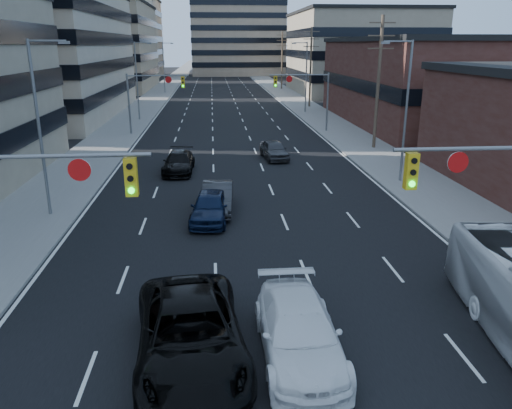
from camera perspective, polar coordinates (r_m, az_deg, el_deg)
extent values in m
cube|color=black|center=(136.26, -4.32, 14.16)|extent=(18.00, 300.00, 0.02)
cube|color=slate|center=(136.59, -9.29, 14.02)|extent=(5.00, 300.00, 0.15)
cube|color=slate|center=(136.88, 0.65, 14.25)|extent=(5.00, 300.00, 0.15)
cube|color=gray|center=(108.28, -17.55, 16.70)|extent=(20.00, 30.00, 16.00)
cube|color=#472119|center=(61.75, 20.25, 12.87)|extent=(20.00, 30.00, 9.00)
cube|color=gray|center=(97.71, 11.44, 16.52)|extent=(22.00, 28.00, 14.00)
cube|color=#ADA089|center=(148.31, -15.90, 17.72)|extent=(24.00, 24.00, 20.00)
cube|color=gray|center=(140.12, 9.40, 16.53)|extent=(22.00, 22.00, 12.00)
cylinder|color=slate|center=(15.13, -24.25, 5.03)|extent=(6.50, 0.12, 0.12)
cube|color=gold|center=(14.61, -14.08, 3.05)|extent=(0.35, 0.28, 1.10)
cylinder|color=black|center=(14.38, -14.27, 4.23)|extent=(0.18, 0.06, 0.18)
cylinder|color=black|center=(14.46, -14.17, 2.89)|extent=(0.18, 0.06, 0.18)
cylinder|color=#0CE526|center=(14.55, -14.07, 1.56)|extent=(0.18, 0.06, 0.18)
cylinder|color=white|center=(14.82, -19.52, 3.75)|extent=(0.64, 0.06, 0.64)
cylinder|color=slate|center=(16.61, 26.07, 5.81)|extent=(6.50, 0.12, 0.12)
cube|color=gold|center=(15.56, 17.31, 3.66)|extent=(0.35, 0.28, 1.10)
cylinder|color=black|center=(15.34, 17.65, 4.78)|extent=(0.18, 0.06, 0.18)
cylinder|color=black|center=(15.42, 17.53, 3.51)|extent=(0.18, 0.06, 0.18)
cylinder|color=#0CE526|center=(15.50, 17.41, 2.26)|extent=(0.18, 0.06, 0.18)
cylinder|color=white|center=(16.06, 22.08, 4.50)|extent=(0.64, 0.06, 0.64)
cylinder|color=slate|center=(51.95, -14.31, 10.98)|extent=(0.18, 0.18, 6.00)
cylinder|color=slate|center=(51.32, -11.15, 14.26)|extent=(6.00, 0.12, 0.12)
cube|color=gold|center=(51.17, -8.35, 13.66)|extent=(0.35, 0.28, 1.10)
cylinder|color=black|center=(50.99, -8.38, 14.04)|extent=(0.18, 0.06, 0.18)
cylinder|color=black|center=(51.01, -8.36, 13.65)|extent=(0.18, 0.06, 0.18)
cylinder|color=#0CE526|center=(51.04, -8.35, 13.26)|extent=(0.18, 0.06, 0.18)
cylinder|color=white|center=(51.22, -9.98, 13.87)|extent=(0.64, 0.06, 0.64)
cylinder|color=slate|center=(52.61, 8.16, 11.43)|extent=(0.18, 0.18, 6.00)
cylinder|color=slate|center=(51.79, 4.96, 14.55)|extent=(6.00, 0.12, 0.12)
cube|color=gold|center=(51.48, 2.23, 13.85)|extent=(0.35, 0.28, 1.10)
cylinder|color=black|center=(51.30, 2.25, 14.23)|extent=(0.18, 0.06, 0.18)
cylinder|color=black|center=(51.33, 2.25, 13.84)|extent=(0.18, 0.06, 0.18)
cylinder|color=#0CE526|center=(51.35, 2.24, 13.45)|extent=(0.18, 0.06, 0.18)
cylinder|color=white|center=(51.63, 3.82, 14.12)|extent=(0.64, 0.06, 0.64)
cylinder|color=#4C3D2D|center=(44.34, 13.78, 13.18)|extent=(0.28, 0.28, 11.00)
cube|color=#4C3D2D|center=(44.25, 14.28, 19.50)|extent=(2.20, 0.10, 0.10)
cube|color=#4C3D2D|center=(44.22, 14.17, 18.21)|extent=(2.20, 0.10, 0.10)
cube|color=#4C3D2D|center=(44.22, 14.07, 16.92)|extent=(2.20, 0.10, 0.10)
cylinder|color=#4C3D2D|center=(73.37, 6.25, 15.24)|extent=(0.28, 0.28, 11.00)
cube|color=#4C3D2D|center=(73.32, 6.39, 19.07)|extent=(2.20, 0.10, 0.10)
cube|color=#4C3D2D|center=(73.30, 6.36, 18.29)|extent=(2.20, 0.10, 0.10)
cube|color=#4C3D2D|center=(73.30, 6.33, 17.50)|extent=(2.20, 0.10, 0.10)
cylinder|color=#4C3D2D|center=(102.96, 2.97, 16.05)|extent=(0.28, 0.28, 11.00)
cube|color=#4C3D2D|center=(102.93, 3.02, 18.78)|extent=(2.20, 0.10, 0.10)
cube|color=#4C3D2D|center=(102.91, 3.01, 18.22)|extent=(2.20, 0.10, 0.10)
cube|color=#4C3D2D|center=(102.91, 3.00, 17.66)|extent=(2.20, 0.10, 0.10)
cylinder|color=slate|center=(27.73, -23.49, 7.59)|extent=(0.16, 0.16, 9.00)
cylinder|color=slate|center=(27.13, -22.80, 16.87)|extent=(1.80, 0.10, 0.10)
cube|color=slate|center=(26.91, -21.09, 16.89)|extent=(0.50, 0.22, 0.14)
cylinder|color=slate|center=(61.74, -13.45, 13.46)|extent=(0.16, 0.16, 9.00)
cylinder|color=slate|center=(61.47, -12.88, 17.60)|extent=(1.80, 0.10, 0.10)
cube|color=slate|center=(61.37, -12.10, 17.57)|extent=(0.50, 0.22, 0.14)
cylinder|color=slate|center=(96.46, -10.50, 15.07)|extent=(0.16, 0.16, 9.00)
cylinder|color=slate|center=(96.29, -10.09, 17.71)|extent=(1.80, 0.10, 0.10)
cube|color=slate|center=(96.22, -9.59, 17.69)|extent=(0.50, 0.22, 0.14)
cylinder|color=slate|center=(33.57, 16.76, 9.86)|extent=(0.16, 0.16, 9.00)
cylinder|color=slate|center=(32.98, 15.94, 17.49)|extent=(1.80, 0.10, 0.10)
cube|color=slate|center=(32.71, 14.56, 17.46)|extent=(0.50, 0.22, 0.14)
cylinder|color=slate|center=(67.23, 5.75, 14.17)|extent=(0.16, 0.16, 9.00)
cylinder|color=slate|center=(66.93, 5.08, 17.94)|extent=(1.80, 0.10, 0.10)
cube|color=slate|center=(66.80, 4.36, 17.89)|extent=(0.50, 0.22, 0.14)
imported|color=black|center=(14.75, -7.49, -14.43)|extent=(3.63, 6.79, 1.82)
imported|color=white|center=(14.97, 4.93, -14.28)|extent=(2.27, 5.54, 1.61)
imported|color=black|center=(25.75, -5.26, -0.24)|extent=(2.33, 4.74, 1.55)
imported|color=#2C2B2E|center=(27.32, -4.41, 0.82)|extent=(1.90, 4.74, 1.53)
imported|color=black|center=(35.97, -8.82, 4.78)|extent=(2.24, 5.11, 1.46)
imported|color=#39393C|center=(39.89, 2.08, 6.28)|extent=(2.25, 4.53, 1.48)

